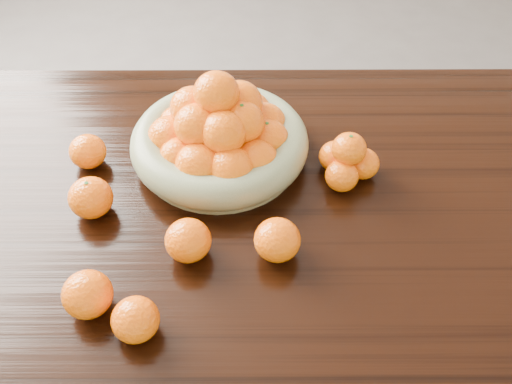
{
  "coord_description": "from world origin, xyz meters",
  "views": [
    {
      "loc": [
        -0.02,
        -0.75,
        1.58
      ],
      "look_at": [
        -0.01,
        -0.02,
        0.83
      ],
      "focal_mm": 40.0,
      "sensor_mm": 36.0,
      "label": 1
    }
  ],
  "objects_px": {
    "orange_pyramid": "(347,161)",
    "loose_orange_0": "(91,198)",
    "dining_table": "(262,242)",
    "fruit_bowl": "(220,135)"
  },
  "relations": [
    {
      "from": "orange_pyramid",
      "to": "loose_orange_0",
      "type": "relative_size",
      "value": 1.48
    },
    {
      "from": "dining_table",
      "to": "loose_orange_0",
      "type": "relative_size",
      "value": 23.21
    },
    {
      "from": "dining_table",
      "to": "orange_pyramid",
      "type": "distance_m",
      "value": 0.24
    },
    {
      "from": "loose_orange_0",
      "to": "orange_pyramid",
      "type": "bearing_deg",
      "value": 10.98
    },
    {
      "from": "orange_pyramid",
      "to": "loose_orange_0",
      "type": "xyz_separation_m",
      "value": [
        -0.51,
        -0.1,
        -0.0
      ]
    },
    {
      "from": "dining_table",
      "to": "loose_orange_0",
      "type": "height_order",
      "value": "loose_orange_0"
    },
    {
      "from": "orange_pyramid",
      "to": "dining_table",
      "type": "bearing_deg",
      "value": -149.46
    },
    {
      "from": "fruit_bowl",
      "to": "orange_pyramid",
      "type": "height_order",
      "value": "fruit_bowl"
    },
    {
      "from": "fruit_bowl",
      "to": "orange_pyramid",
      "type": "relative_size",
      "value": 2.95
    },
    {
      "from": "fruit_bowl",
      "to": "loose_orange_0",
      "type": "xyz_separation_m",
      "value": [
        -0.24,
        -0.16,
        -0.02
      ]
    }
  ]
}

